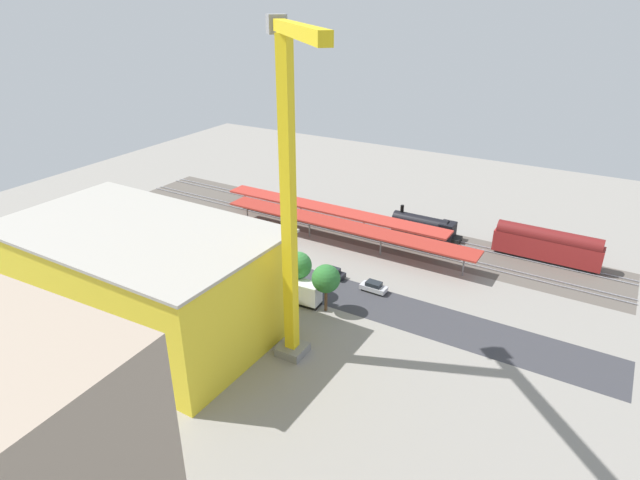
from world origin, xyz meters
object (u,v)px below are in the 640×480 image
Objects in this scene: street_tree_4 at (166,239)px; street_tree_2 at (193,235)px; construction_building at (142,279)px; street_tree_0 at (326,279)px; parked_car_3 at (258,255)px; parked_car_4 at (223,244)px; platform_canopy_near at (344,225)px; locomotive at (427,227)px; tower_crane at (290,188)px; passenger_coach at (547,245)px; platform_canopy_far at (331,210)px; traffic_light at (218,249)px; street_tree_3 at (298,266)px; street_tree_1 at (263,261)px; parked_car_1 at (332,273)px; box_truck_0 at (294,291)px; parked_car_5 at (193,236)px; parked_car_0 at (374,287)px; parked_car_2 at (290,263)px; parked_car_6 at (163,227)px.

street_tree_2 is at bearing -166.05° from street_tree_4.
construction_building is 26.03m from street_tree_0.
parked_car_3 is 1.02× the size of parked_car_4.
platform_canopy_near is 3.69× the size of locomotive.
passenger_coach is at bearing -117.33° from tower_crane.
street_tree_2 reaches higher than parked_car_4.
passenger_coach reaches higher than parked_car_3.
traffic_light is at bearing 74.71° from platform_canopy_far.
tower_crane reaches higher than street_tree_3.
platform_canopy_far is at bearing -72.14° from street_tree_3.
street_tree_0 is 1.06× the size of street_tree_1.
construction_building is at bearing 86.39° from parked_car_3.
parked_car_1 is 9.80m from box_truck_0.
platform_canopy_near is 5.59× the size of box_truck_0.
parked_car_5 is (38.63, 24.52, -1.15)m from locomotive.
box_truck_0 is 6.68m from street_tree_0.
parked_car_0 is 22.93m from parked_car_3.
parked_car_3 is (6.83, 0.28, 0.02)m from parked_car_2.
locomotive reaches higher than box_truck_0.
construction_building is (-6.79, 25.15, 6.60)m from parked_car_4.
street_tree_0 is at bearing 163.79° from street_tree_3.
construction_building is (16.47, 25.36, 6.58)m from parked_car_1.
passenger_coach is 2.00× the size of box_truck_0.
parked_car_1 is 0.62× the size of street_tree_1.
locomotive is (-12.05, -12.11, -2.20)m from platform_canopy_near.
passenger_coach is 50.06m from street_tree_1.
platform_canopy_near is 29.52m from parked_car_5.
tower_crane reaches higher than parked_car_3.
parked_car_2 is 1.09× the size of parked_car_6.
street_tree_2 is (22.89, 8.09, 5.13)m from parked_car_1.
street_tree_4 is at bearing 138.25° from parked_car_6.
street_tree_4 is at bearing 18.43° from parked_car_1.
parked_car_4 is (53.33, 24.34, -2.51)m from passenger_coach.
street_tree_4 is (26.78, -0.20, 2.53)m from box_truck_0.
parked_car_6 is 38.17m from street_tree_3.
construction_building is 18.49m from street_tree_2.
street_tree_1 is at bearing -176.27° from street_tree_4.
street_tree_3 is 1.10× the size of street_tree_4.
parked_car_1 is at bearing -103.15° from street_tree_3.
street_tree_0 reaches higher than parked_car_2.
platform_canopy_far is 1.19× the size of tower_crane.
passenger_coach is 65.56m from parked_car_5.
street_tree_1 is (-2.05, 26.48, 0.70)m from platform_canopy_far.
traffic_light reaches higher than parked_car_0.
parked_car_6 is 14.66m from street_tree_4.
parked_car_6 is 34.53m from construction_building.
street_tree_4 is (18.04, 27.79, 0.44)m from platform_canopy_far.
locomotive reaches higher than parked_car_1.
street_tree_0 is (-19.02, 8.75, 4.65)m from parked_car_3.
platform_canopy_near is at bearing -138.44° from street_tree_4.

